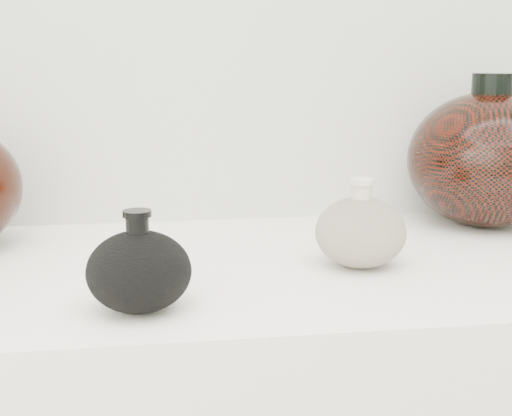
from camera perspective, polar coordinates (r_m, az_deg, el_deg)
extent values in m
cube|color=white|center=(0.93, 1.33, -5.18)|extent=(1.20, 0.50, 0.03)
ellipsoid|color=black|center=(0.75, -9.34, -5.03)|extent=(0.13, 0.13, 0.08)
cylinder|color=black|center=(0.74, -9.47, -1.40)|extent=(0.03, 0.03, 0.03)
cylinder|color=black|center=(0.73, -9.50, -0.43)|extent=(0.04, 0.04, 0.01)
ellipsoid|color=beige|center=(0.90, 8.36, -1.93)|extent=(0.15, 0.15, 0.09)
cylinder|color=beige|center=(0.89, 8.46, 1.26)|extent=(0.03, 0.03, 0.03)
cylinder|color=beige|center=(0.89, 8.49, 2.11)|extent=(0.04, 0.04, 0.01)
ellipsoid|color=black|center=(1.16, 18.04, 3.70)|extent=(0.31, 0.31, 0.21)
cylinder|color=black|center=(1.15, 18.41, 9.22)|extent=(0.08, 0.08, 0.04)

